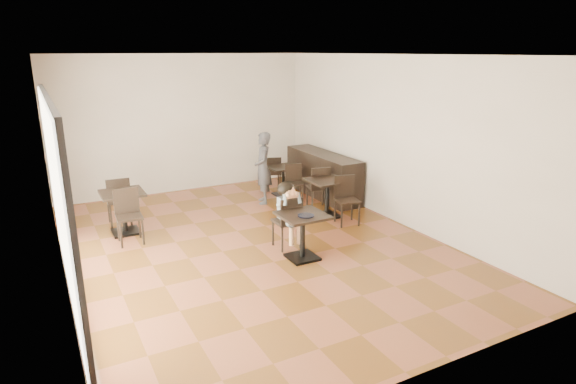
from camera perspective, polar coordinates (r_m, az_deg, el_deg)
floor at (r=8.45m, az=-4.04°, el=-6.31°), size 6.00×8.00×0.01m
ceiling at (r=7.80m, az=-4.52°, el=15.92°), size 6.00×8.00×0.01m
wall_back at (r=11.70m, az=-12.30°, el=7.88°), size 6.00×0.01×3.20m
wall_front at (r=4.74m, az=15.79°, el=-4.77°), size 6.00×0.01×3.20m
wall_left at (r=7.34m, az=-26.22°, el=1.62°), size 0.01×8.00×3.20m
wall_right at (r=9.56m, az=12.50°, el=6.02°), size 0.01×8.00×3.20m
storefront_window at (r=6.90m, az=-25.58°, el=-0.87°), size 0.04×4.50×2.60m
child_table at (r=7.79m, az=1.73°, el=-5.29°), size 0.72×0.72×0.76m
child_chair at (r=8.21m, az=-0.16°, el=-3.54°), size 0.41×0.41×0.92m
child at (r=8.17m, az=-0.16°, el=-2.76°), size 0.41×0.58×1.15m
plate at (r=7.57m, az=2.13°, el=-2.80°), size 0.26×0.26×0.02m
pizza_slice at (r=7.88m, az=0.48°, el=-0.26°), size 0.27×0.21×0.06m
adult_patron at (r=10.55m, az=-2.97°, el=2.85°), size 0.54×0.67×1.58m
cafe_table_mid at (r=9.76m, az=4.63°, el=-0.74°), size 0.88×0.88×0.78m
cafe_table_left at (r=9.36m, az=-18.86°, el=-2.32°), size 0.78×0.78×0.79m
cafe_table_back at (r=11.20m, az=-0.58°, el=1.33°), size 0.83×0.83×0.69m
chair_mid_a at (r=10.25m, az=3.55°, el=0.57°), size 0.50×0.50×0.94m
chair_mid_b at (r=9.37m, az=7.05°, el=-1.05°), size 0.50×0.50×0.94m
chair_left_a at (r=9.85m, az=-19.45°, el=-0.96°), size 0.45×0.45×0.95m
chair_left_b at (r=8.81m, az=-18.30°, el=-2.86°), size 0.45×0.45×0.95m
chair_back_a at (r=11.66m, az=-1.83°, el=2.28°), size 0.47×0.47×0.83m
chair_back_b at (r=10.72m, az=0.77°, el=1.01°), size 0.47×0.47×0.83m
service_counter at (r=11.16m, az=4.17°, el=2.06°), size 0.60×2.40×1.00m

